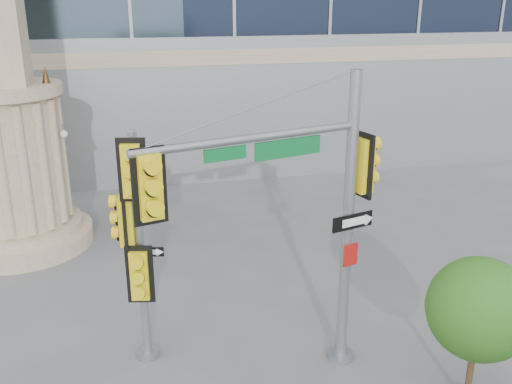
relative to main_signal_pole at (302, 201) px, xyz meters
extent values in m
cylinder|color=tan|center=(-6.62, 8.34, -3.65)|extent=(4.40, 4.40, 0.50)
cylinder|color=tan|center=(-6.62, 8.34, -3.25)|extent=(3.80, 3.80, 0.30)
cylinder|color=tan|center=(-6.62, 8.34, -1.10)|extent=(3.00, 3.00, 4.00)
cylinder|color=tan|center=(-6.62, 8.34, 1.05)|extent=(3.50, 3.50, 0.30)
cone|color=#472D14|center=(-5.32, 8.34, 1.45)|extent=(0.24, 0.24, 0.50)
cylinder|color=slate|center=(1.10, 0.30, -3.84)|extent=(0.59, 0.59, 0.13)
cylinder|color=slate|center=(1.10, 0.30, -0.75)|extent=(0.23, 0.23, 6.30)
cylinder|color=slate|center=(-1.03, -0.28, 1.35)|extent=(4.29, 1.29, 0.15)
cube|color=#0C682B|center=(-0.32, -0.10, 1.08)|extent=(1.33, 0.40, 0.34)
cube|color=yellow|center=(-2.85, -0.77, 0.77)|extent=(0.63, 0.43, 1.31)
cube|color=yellow|center=(1.38, 0.38, 0.51)|extent=(0.43, 0.63, 1.31)
cube|color=black|center=(1.13, 0.16, -0.60)|extent=(0.94, 0.28, 0.31)
cube|color=#AA130F|center=(1.13, 0.16, -1.33)|extent=(0.33, 0.12, 0.48)
cylinder|color=slate|center=(-3.04, 1.34, -3.84)|extent=(0.49, 0.49, 0.12)
cylinder|color=slate|center=(-3.04, 1.34, -1.34)|extent=(0.18, 0.18, 5.11)
cube|color=yellow|center=(-3.09, 1.12, 0.50)|extent=(0.61, 0.39, 1.28)
cube|color=yellow|center=(-3.26, 1.38, -0.63)|extent=(0.39, 0.61, 1.28)
cube|color=yellow|center=(-3.09, 1.12, -1.75)|extent=(0.61, 0.39, 1.28)
cube|color=black|center=(-2.88, 1.18, -1.29)|extent=(0.63, 0.16, 0.20)
cylinder|color=#382314|center=(2.95, -1.68, -3.07)|extent=(0.13, 0.13, 1.67)
sphere|color=#295B14|center=(2.95, -1.68, -1.77)|extent=(1.95, 1.95, 1.95)
sphere|color=#295B14|center=(3.36, -1.45, -2.05)|extent=(1.21, 1.21, 1.21)
sphere|color=#295B14|center=(2.62, -1.91, -2.00)|extent=(1.02, 1.02, 1.02)
camera|label=1|loc=(-3.18, -9.68, 3.73)|focal=40.00mm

